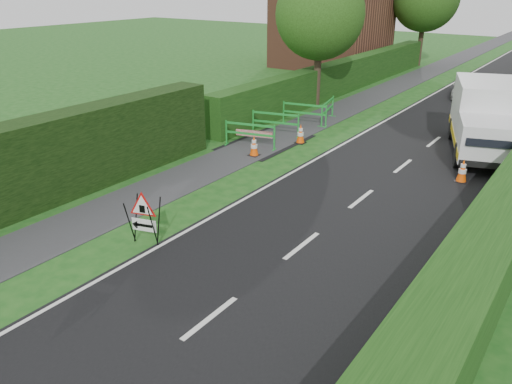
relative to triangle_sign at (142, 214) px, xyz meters
The scene contains 18 objects.
ground 2.59m from the triangle_sign, 71.99° to the right, with size 120.00×120.00×0.00m, color #164915.
footpath 32.75m from the triangle_sign, 93.92° to the left, with size 2.00×90.00×0.02m, color #2D2D30.
hedge_west_far 20.13m from the triangle_sign, 102.17° to the left, with size 1.00×24.00×1.80m, color #14380F.
house_west 29.24m from the triangle_sign, 108.47° to the left, with size 7.50×7.40×7.88m.
tree_nw 16.54m from the triangle_sign, 103.78° to the left, with size 4.40×4.40×6.70m.
triangle_sign is the anchor object (origin of this frame).
works_van 13.40m from the triangle_sign, 67.42° to the left, with size 3.83×6.01×2.57m.
traffic_cone_0 10.33m from the triangle_sign, 58.99° to the left, with size 0.38×0.38×0.79m.
traffic_cone_1 12.40m from the triangle_sign, 62.45° to the left, with size 0.38×0.38×0.79m.
traffic_cone_2 15.24m from the triangle_sign, 68.47° to the left, with size 0.38×0.38×0.79m.
traffic_cone_3 7.29m from the triangle_sign, 103.49° to the left, with size 0.38×0.38×0.79m.
traffic_cone_4 9.50m from the triangle_sign, 96.62° to the left, with size 0.38×0.38×0.79m.
ped_barrier_0 8.17m from the triangle_sign, 107.18° to the left, with size 2.08×0.87×1.00m.
ped_barrier_1 10.10m from the triangle_sign, 104.49° to the left, with size 2.08×0.85×1.00m.
ped_barrier_2 12.12m from the triangle_sign, 101.17° to the left, with size 2.09×0.78×1.00m.
ped_barrier_3 13.12m from the triangle_sign, 97.76° to the left, with size 0.82×2.08×1.00m.
redwhite_plank 8.62m from the triangle_sign, 106.98° to the left, with size 1.50×0.04×0.25m, color red.
hatchback_car 22.20m from the triangle_sign, 84.73° to the left, with size 1.32×3.29×1.12m, color silver.
Camera 1 is at (7.82, -4.96, 6.07)m, focal length 35.00 mm.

